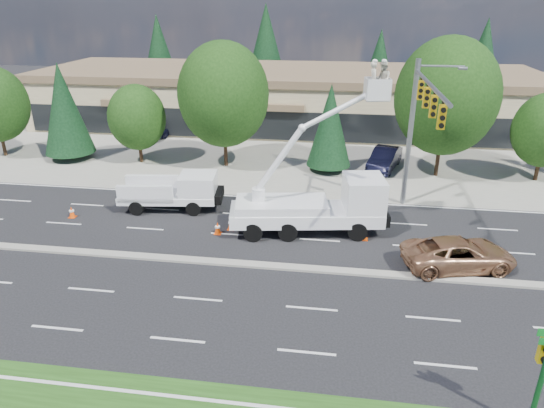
% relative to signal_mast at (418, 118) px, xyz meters
% --- Properties ---
extents(ground, '(140.00, 140.00, 0.00)m').
position_rel_signal_mast_xyz_m(ground, '(-10.03, -7.04, -6.06)').
color(ground, black).
rests_on(ground, ground).
extents(concrete_apron, '(140.00, 22.00, 0.01)m').
position_rel_signal_mast_xyz_m(concrete_apron, '(-10.03, 12.96, -6.05)').
color(concrete_apron, gray).
rests_on(concrete_apron, ground).
extents(road_median, '(120.00, 0.55, 0.12)m').
position_rel_signal_mast_xyz_m(road_median, '(-10.03, -7.04, -6.00)').
color(road_median, gray).
rests_on(road_median, ground).
extents(strip_mall, '(50.40, 15.40, 5.50)m').
position_rel_signal_mast_xyz_m(strip_mall, '(-10.03, 22.93, -3.23)').
color(strip_mall, tan).
rests_on(strip_mall, ground).
extents(tree_front_b, '(3.91, 3.91, 7.70)m').
position_rel_signal_mast_xyz_m(tree_front_b, '(-26.03, 7.96, -1.93)').
color(tree_front_b, '#332114').
rests_on(tree_front_b, ground).
extents(tree_front_c, '(4.46, 4.46, 6.19)m').
position_rel_signal_mast_xyz_m(tree_front_c, '(-20.03, 7.96, -2.44)').
color(tree_front_c, '#332114').
rests_on(tree_front_c, ground).
extents(tree_front_d, '(6.83, 6.83, 9.48)m').
position_rel_signal_mast_xyz_m(tree_front_d, '(-13.03, 7.96, -0.51)').
color(tree_front_d, '#332114').
rests_on(tree_front_d, ground).
extents(tree_front_e, '(3.33, 3.33, 6.57)m').
position_rel_signal_mast_xyz_m(tree_front_e, '(-5.03, 7.96, -2.53)').
color(tree_front_e, '#332114').
rests_on(tree_front_e, ground).
extents(tree_front_f, '(7.19, 7.19, 9.98)m').
position_rel_signal_mast_xyz_m(tree_front_f, '(2.97, 7.96, -0.22)').
color(tree_front_f, '#332114').
rests_on(tree_front_f, ground).
extents(tree_back_a, '(5.27, 5.27, 10.39)m').
position_rel_signal_mast_xyz_m(tree_back_a, '(-28.03, 34.96, -0.48)').
color(tree_back_a, '#332114').
rests_on(tree_back_a, ground).
extents(tree_back_b, '(5.95, 5.95, 11.74)m').
position_rel_signal_mast_xyz_m(tree_back_b, '(-14.03, 34.96, 0.24)').
color(tree_back_b, '#332114').
rests_on(tree_back_b, ground).
extents(tree_back_c, '(4.50, 4.50, 8.86)m').
position_rel_signal_mast_xyz_m(tree_back_c, '(-0.03, 34.96, -1.30)').
color(tree_back_c, '#332114').
rests_on(tree_back_c, ground).
extents(tree_back_d, '(5.18, 5.18, 10.21)m').
position_rel_signal_mast_xyz_m(tree_back_d, '(11.97, 34.96, -0.58)').
color(tree_back_d, '#332114').
rests_on(tree_back_d, ground).
extents(signal_mast, '(2.76, 10.16, 9.00)m').
position_rel_signal_mast_xyz_m(signal_mast, '(0.00, 0.00, 0.00)').
color(signal_mast, gray).
rests_on(signal_mast, ground).
extents(street_sign_pole, '(0.90, 0.44, 4.00)m').
position_rel_signal_mast_xyz_m(street_sign_pole, '(1.97, -15.45, -3.61)').
color(street_sign_pole, '#0C381B').
rests_on(street_sign_pole, ground).
extents(utility_pickup, '(6.17, 2.91, 2.28)m').
position_rel_signal_mast_xyz_m(utility_pickup, '(-14.15, -0.79, -5.12)').
color(utility_pickup, white).
rests_on(utility_pickup, ground).
extents(bucket_truck, '(9.48, 3.83, 9.42)m').
position_rel_signal_mast_xyz_m(bucket_truck, '(-4.92, -2.69, -3.98)').
color(bucket_truck, white).
rests_on(bucket_truck, ground).
extents(traffic_cone_a, '(0.40, 0.40, 0.70)m').
position_rel_signal_mast_xyz_m(traffic_cone_a, '(-19.97, -2.94, -5.72)').
color(traffic_cone_a, '#FF4C08').
rests_on(traffic_cone_a, ground).
extents(traffic_cone_b, '(0.40, 0.40, 0.70)m').
position_rel_signal_mast_xyz_m(traffic_cone_b, '(-10.74, -3.84, -5.72)').
color(traffic_cone_b, '#FF4C08').
rests_on(traffic_cone_b, ground).
extents(traffic_cone_c, '(0.40, 0.40, 0.70)m').
position_rel_signal_mast_xyz_m(traffic_cone_c, '(-10.13, -3.20, -5.72)').
color(traffic_cone_c, '#FF4C08').
rests_on(traffic_cone_c, ground).
extents(traffic_cone_d, '(0.40, 0.40, 0.70)m').
position_rel_signal_mast_xyz_m(traffic_cone_d, '(-2.62, -3.40, -5.72)').
color(traffic_cone_d, '#FF4C08').
rests_on(traffic_cone_d, ground).
extents(minivan, '(5.82, 3.65, 1.50)m').
position_rel_signal_mast_xyz_m(minivan, '(1.78, -5.77, -5.31)').
color(minivan, '#AA7652').
rests_on(minivan, ground).
extents(parked_car_west, '(2.82, 4.31, 1.36)m').
position_rel_signal_mast_xyz_m(parked_car_west, '(-21.54, 13.96, -5.37)').
color(parked_car_west, black).
rests_on(parked_car_west, ground).
extents(parked_car_east, '(3.13, 5.27, 1.64)m').
position_rel_signal_mast_xyz_m(parked_car_east, '(-0.76, 8.96, -5.24)').
color(parked_car_east, black).
rests_on(parked_car_east, ground).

